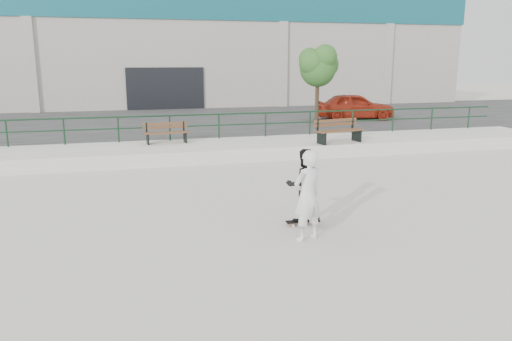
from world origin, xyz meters
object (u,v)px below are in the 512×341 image
object	(u,v)px
bench_left	(166,133)
seated_skater	(307,196)
tree	(318,65)
skateboard	(303,222)
bench_right	(339,131)
standing_skater	(304,185)
red_car	(355,106)

from	to	relation	value
bench_left	seated_skater	world-z (taller)	seated_skater
tree	seated_skater	distance (m)	15.49
tree	skateboard	size ratio (longest dim) A/B	4.98
bench_right	tree	distance (m)	6.22
standing_skater	seated_skater	bearing A→B (deg)	78.17
skateboard	seated_skater	xyz separation A→B (m)	(-0.26, -0.92, 0.88)
bench_left	tree	xyz separation A→B (m)	(7.85, 3.90, 2.54)
skateboard	standing_skater	bearing A→B (deg)	-24.46
seated_skater	tree	bearing A→B (deg)	-134.17
bench_left	bench_right	xyz separation A→B (m)	(6.53, -1.65, 0.06)
red_car	seated_skater	size ratio (longest dim) A/B	2.20
bench_right	skateboard	bearing A→B (deg)	-131.24
red_car	skateboard	size ratio (longest dim) A/B	5.32
bench_left	tree	world-z (taller)	tree
bench_left	standing_skater	world-z (taller)	standing_skater
skateboard	bench_right	bearing A→B (deg)	62.87
tree	skateboard	world-z (taller)	tree
bench_right	tree	world-z (taller)	tree
bench_left	skateboard	bearing A→B (deg)	-80.25
tree	standing_skater	size ratio (longest dim) A/B	2.35
bench_left	tree	bearing A→B (deg)	22.64
bench_right	seated_skater	size ratio (longest dim) A/B	1.10
bench_left	skateboard	distance (m)	9.61
red_car	bench_right	bearing A→B (deg)	160.77
bench_left	bench_right	world-z (taller)	bench_right
bench_right	tree	size ratio (longest dim) A/B	0.53
tree	seated_skater	xyz separation A→B (m)	(-5.86, -14.12, -2.48)
red_car	skateboard	bearing A→B (deg)	161.33
skateboard	red_car	bearing A→B (deg)	62.34
standing_skater	tree	bearing A→B (deg)	-109.19
bench_left	seated_skater	xyz separation A→B (m)	(1.98, -10.23, 0.06)
tree	seated_skater	bearing A→B (deg)	-112.55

